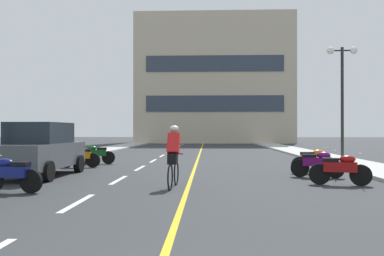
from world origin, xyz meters
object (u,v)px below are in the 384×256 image
(motorcycle_6, at_px, (79,156))
(cyclist_rider, at_px, (173,155))
(motorcycle_4, at_px, (318,163))
(motorcycle_5, at_px, (314,160))
(motorcycle_2, at_px, (11,174))
(motorcycle_7, at_px, (96,154))
(street_lamp_mid, at_px, (342,78))
(motorcycle_3, at_px, (340,169))
(parked_car_near, at_px, (40,149))

(motorcycle_6, relative_size, cyclist_rider, 0.96)
(motorcycle_4, xyz_separation_m, motorcycle_5, (0.25, 1.46, 0.00))
(motorcycle_2, xyz_separation_m, cyclist_rider, (3.98, 1.05, 0.41))
(motorcycle_4, distance_m, motorcycle_7, 10.00)
(street_lamp_mid, bearing_deg, motorcycle_3, -108.49)
(motorcycle_6, bearing_deg, street_lamp_mid, 14.09)
(motorcycle_2, relative_size, motorcycle_5, 1.00)
(motorcycle_5, bearing_deg, motorcycle_6, 168.78)
(street_lamp_mid, height_order, motorcycle_4, street_lamp_mid)
(street_lamp_mid, xyz_separation_m, cyclist_rider, (-7.39, -8.69, -3.19))
(parked_car_near, xyz_separation_m, motorcycle_2, (0.73, -3.49, -0.44))
(motorcycle_4, relative_size, motorcycle_5, 0.98)
(parked_car_near, height_order, motorcycle_3, parked_car_near)
(motorcycle_5, xyz_separation_m, cyclist_rider, (-4.79, -3.90, 0.41))
(parked_car_near, distance_m, motorcycle_7, 4.95)
(motorcycle_4, relative_size, cyclist_rider, 0.93)
(motorcycle_4, xyz_separation_m, cyclist_rider, (-4.54, -2.44, 0.41))
(motorcycle_4, height_order, motorcycle_7, same)
(motorcycle_3, xyz_separation_m, motorcycle_7, (-8.86, 6.74, 0.00))
(parked_car_near, bearing_deg, motorcycle_3, -11.11)
(motorcycle_4, bearing_deg, parked_car_near, 179.95)
(motorcycle_5, bearing_deg, motorcycle_4, -99.87)
(motorcycle_6, bearing_deg, motorcycle_4, -20.17)
(parked_car_near, distance_m, cyclist_rider, 5.30)
(motorcycle_3, xyz_separation_m, cyclist_rider, (-4.68, -0.60, 0.41))
(motorcycle_3, relative_size, motorcycle_5, 1.00)
(street_lamp_mid, height_order, motorcycle_2, street_lamp_mid)
(motorcycle_4, height_order, cyclist_rider, cyclist_rider)
(cyclist_rider, bearing_deg, motorcycle_3, 7.30)
(motorcycle_4, bearing_deg, motorcycle_2, -157.72)
(street_lamp_mid, bearing_deg, motorcycle_4, -114.50)
(motorcycle_3, distance_m, motorcycle_5, 3.30)
(motorcycle_2, height_order, cyclist_rider, cyclist_rider)
(parked_car_near, distance_m, motorcycle_6, 3.32)
(cyclist_rider, bearing_deg, motorcycle_2, -165.19)
(motorcycle_2, relative_size, motorcycle_7, 1.00)
(cyclist_rider, bearing_deg, motorcycle_6, 127.68)
(motorcycle_2, bearing_deg, street_lamp_mid, 40.61)
(parked_car_near, relative_size, motorcycle_3, 2.52)
(street_lamp_mid, bearing_deg, motorcycle_7, -173.35)
(motorcycle_3, height_order, motorcycle_7, same)
(motorcycle_2, bearing_deg, motorcycle_5, 29.45)
(motorcycle_2, distance_m, motorcycle_3, 8.81)
(motorcycle_3, bearing_deg, motorcycle_4, 94.51)
(street_lamp_mid, xyz_separation_m, motorcycle_6, (-11.81, -2.96, -3.60))
(parked_car_near, relative_size, motorcycle_4, 2.56)
(motorcycle_2, bearing_deg, motorcycle_6, 93.78)
(motorcycle_3, bearing_deg, street_lamp_mid, 71.51)
(motorcycle_5, relative_size, motorcycle_6, 0.99)
(motorcycle_3, bearing_deg, motorcycle_7, 142.73)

